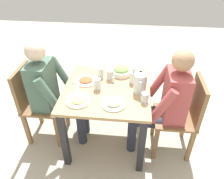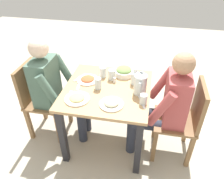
% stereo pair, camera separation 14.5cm
% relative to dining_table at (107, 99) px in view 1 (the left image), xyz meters
% --- Properties ---
extents(ground_plane, '(8.00, 8.00, 0.00)m').
position_rel_dining_table_xyz_m(ground_plane, '(0.00, 0.00, -0.58)').
color(ground_plane, '#B7AD99').
extents(dining_table, '(0.83, 0.83, 0.71)m').
position_rel_dining_table_xyz_m(dining_table, '(0.00, 0.00, 0.00)').
color(dining_table, tan).
rests_on(dining_table, ground_plane).
extents(chair_near, '(0.40, 0.40, 0.86)m').
position_rel_dining_table_xyz_m(chair_near, '(-0.02, -0.77, -0.09)').
color(chair_near, olive).
rests_on(chair_near, ground_plane).
extents(chair_far, '(0.40, 0.40, 0.86)m').
position_rel_dining_table_xyz_m(chair_far, '(0.03, 0.77, -0.09)').
color(chair_far, olive).
rests_on(chair_far, ground_plane).
extents(diner_near, '(0.48, 0.53, 1.16)m').
position_rel_dining_table_xyz_m(diner_near, '(-0.02, -0.56, 0.05)').
color(diner_near, '#4C6B5B').
rests_on(diner_near, ground_plane).
extents(diner_far, '(0.48, 0.53, 1.16)m').
position_rel_dining_table_xyz_m(diner_far, '(0.03, 0.56, 0.05)').
color(diner_far, '#B24C4C').
rests_on(diner_far, ground_plane).
extents(water_pitcher, '(0.16, 0.12, 0.19)m').
position_rel_dining_table_xyz_m(water_pitcher, '(0.01, 0.32, 0.22)').
color(water_pitcher, silver).
rests_on(water_pitcher, dining_table).
extents(salad_bowl, '(0.20, 0.20, 0.09)m').
position_rel_dining_table_xyz_m(salad_bowl, '(-0.28, 0.12, 0.17)').
color(salad_bowl, white).
rests_on(salad_bowl, dining_table).
extents(plate_fries, '(0.23, 0.23, 0.04)m').
position_rel_dining_table_xyz_m(plate_fries, '(0.22, -0.23, 0.14)').
color(plate_fries, white).
rests_on(plate_fries, dining_table).
extents(plate_rice_curry, '(0.22, 0.22, 0.04)m').
position_rel_dining_table_xyz_m(plate_rice_curry, '(-0.10, -0.22, 0.14)').
color(plate_rice_curry, white).
rests_on(plate_rice_curry, dining_table).
extents(plate_beans, '(0.22, 0.22, 0.04)m').
position_rel_dining_table_xyz_m(plate_beans, '(0.24, 0.09, 0.14)').
color(plate_beans, white).
rests_on(plate_beans, dining_table).
extents(water_glass_near_left, '(0.07, 0.07, 0.11)m').
position_rel_dining_table_xyz_m(water_glass_near_left, '(-0.17, 0.01, 0.18)').
color(water_glass_near_left, silver).
rests_on(water_glass_near_left, dining_table).
extents(water_glass_far_right, '(0.07, 0.07, 0.11)m').
position_rel_dining_table_xyz_m(water_glass_far_right, '(0.01, -0.09, 0.18)').
color(water_glass_far_right, silver).
rests_on(water_glass_far_right, dining_table).
extents(water_glass_near_right, '(0.07, 0.07, 0.09)m').
position_rel_dining_table_xyz_m(water_glass_near_right, '(0.17, 0.36, 0.17)').
color(water_glass_near_right, silver).
rests_on(water_glass_near_right, dining_table).
extents(water_glass_center, '(0.07, 0.07, 0.11)m').
position_rel_dining_table_xyz_m(water_glass_center, '(-0.21, -0.09, 0.18)').
color(water_glass_center, silver).
rests_on(water_glass_center, dining_table).
extents(oil_carafe, '(0.08, 0.08, 0.16)m').
position_rel_dining_table_xyz_m(oil_carafe, '(-0.14, 0.25, 0.18)').
color(oil_carafe, silver).
rests_on(oil_carafe, dining_table).
extents(salt_shaker, '(0.03, 0.03, 0.05)m').
position_rel_dining_table_xyz_m(salt_shaker, '(-0.12, 0.05, 0.15)').
color(salt_shaker, white).
rests_on(salt_shaker, dining_table).
extents(fork_near, '(0.17, 0.05, 0.01)m').
position_rel_dining_table_xyz_m(fork_near, '(0.20, -0.31, 0.13)').
color(fork_near, silver).
rests_on(fork_near, dining_table).
extents(knife_near, '(0.18, 0.09, 0.01)m').
position_rel_dining_table_xyz_m(knife_near, '(-0.14, -0.32, 0.13)').
color(knife_near, silver).
rests_on(knife_near, dining_table).
extents(fork_far, '(0.17, 0.05, 0.01)m').
position_rel_dining_table_xyz_m(fork_far, '(0.01, -0.29, 0.13)').
color(fork_far, silver).
rests_on(fork_far, dining_table).
extents(knife_far, '(0.18, 0.08, 0.01)m').
position_rel_dining_table_xyz_m(knife_far, '(0.16, 0.35, 0.13)').
color(knife_far, silver).
rests_on(knife_far, dining_table).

